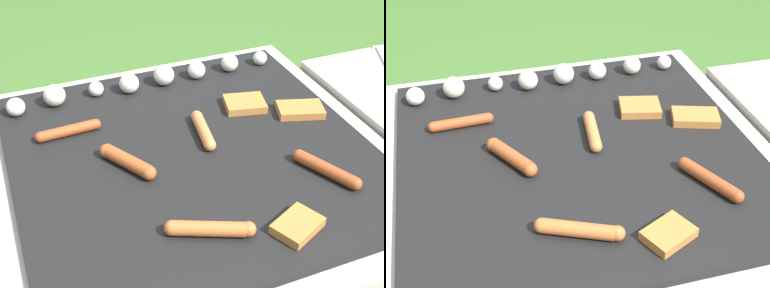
% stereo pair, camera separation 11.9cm
% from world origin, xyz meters
% --- Properties ---
extents(ground_plane, '(14.00, 14.00, 0.00)m').
position_xyz_m(ground_plane, '(0.00, 0.00, 0.00)').
color(ground_plane, '#3D6628').
extents(grill, '(0.92, 0.92, 0.42)m').
position_xyz_m(grill, '(0.00, 0.00, 0.21)').
color(grill, '#B2AA9E').
rests_on(grill, ground_plane).
extents(sausage_front_right, '(0.09, 0.16, 0.03)m').
position_xyz_m(sausage_front_right, '(0.24, -0.19, 0.44)').
color(sausage_front_right, '#93421E').
rests_on(sausage_front_right, grill).
extents(sausage_mid_left, '(0.10, 0.14, 0.03)m').
position_xyz_m(sausage_mid_left, '(-0.16, -0.00, 0.44)').
color(sausage_mid_left, '#A34C23').
rests_on(sausage_mid_left, grill).
extents(sausage_back_center, '(0.16, 0.09, 0.03)m').
position_xyz_m(sausage_back_center, '(-0.07, -0.26, 0.44)').
color(sausage_back_center, '#B7602D').
rests_on(sausage_back_center, grill).
extents(sausage_back_left, '(0.05, 0.15, 0.03)m').
position_xyz_m(sausage_back_left, '(0.05, 0.05, 0.44)').
color(sausage_back_left, '#C6753D').
rests_on(sausage_back_left, grill).
extents(sausage_front_center, '(0.16, 0.03, 0.03)m').
position_xyz_m(sausage_front_center, '(-0.25, 0.17, 0.44)').
color(sausage_front_center, '#93421E').
rests_on(sausage_front_center, grill).
extents(bread_slice_right, '(0.11, 0.10, 0.02)m').
position_xyz_m(bread_slice_right, '(0.09, -0.31, 0.43)').
color(bread_slice_right, '#B27033').
rests_on(bread_slice_right, grill).
extents(bread_slice_left, '(0.12, 0.10, 0.02)m').
position_xyz_m(bread_slice_left, '(0.20, 0.13, 0.43)').
color(bread_slice_left, '#B27033').
rests_on(bread_slice_left, grill).
extents(bread_slice_center, '(0.13, 0.10, 0.02)m').
position_xyz_m(bread_slice_center, '(0.32, 0.05, 0.43)').
color(bread_slice_center, '#B27033').
rests_on(bread_slice_center, grill).
extents(mushroom_row, '(0.75, 0.06, 0.06)m').
position_xyz_m(mushroom_row, '(-0.03, 0.32, 0.45)').
color(mushroom_row, silver).
rests_on(mushroom_row, grill).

